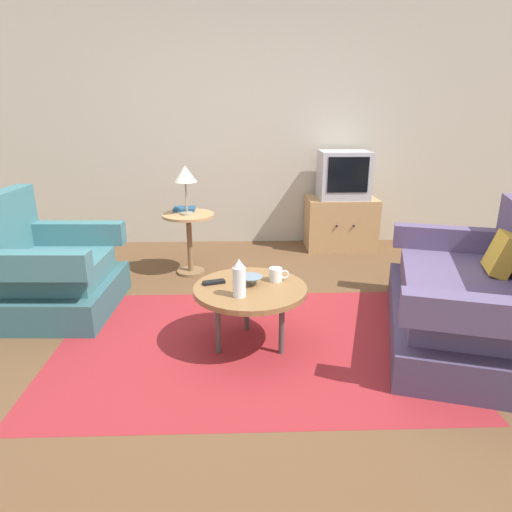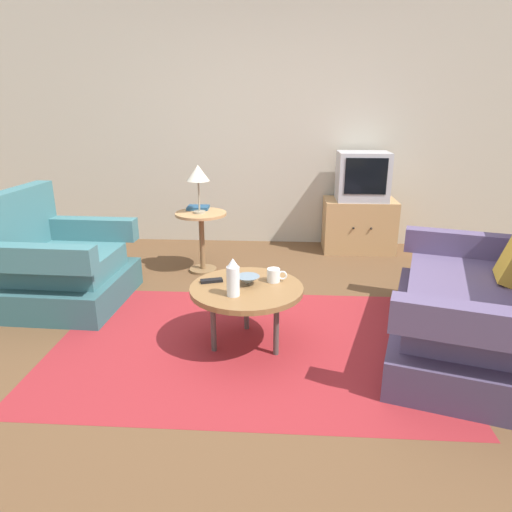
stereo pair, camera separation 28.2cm
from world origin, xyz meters
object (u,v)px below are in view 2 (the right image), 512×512
object	(u,v)px
couch	(480,309)
vase	(233,278)
armchair	(60,267)
side_table	(202,229)
mug	(274,275)
table_lamp	(198,175)
tv_remote_dark	(212,281)
book	(198,208)
coffee_table	(246,291)
tv_stand	(359,225)
television	(362,176)
bowl	(248,280)

from	to	relation	value
couch	vase	size ratio (longest dim) A/B	7.45
armchair	side_table	distance (m)	1.30
mug	table_lamp	bearing A→B (deg)	119.65
tv_remote_dark	book	size ratio (longest dim) A/B	0.74
couch	coffee_table	bearing A→B (deg)	108.29
armchair	tv_remote_dark	size ratio (longest dim) A/B	6.41
coffee_table	book	world-z (taller)	book
vase	coffee_table	bearing A→B (deg)	65.40
armchair	mug	size ratio (longest dim) A/B	7.32
coffee_table	side_table	xyz separation A→B (m)	(-0.55, 1.41, 0.03)
couch	tv_stand	distance (m)	2.20
coffee_table	book	xyz separation A→B (m)	(-0.60, 1.55, 0.21)
couch	book	size ratio (longest dim) A/B	8.71
armchair	tv_stand	bearing A→B (deg)	123.04
coffee_table	television	distance (m)	2.45
coffee_table	side_table	distance (m)	1.51
couch	television	size ratio (longest dim) A/B	3.39
armchair	bowl	size ratio (longest dim) A/B	6.34
television	vase	distance (m)	2.59
table_lamp	couch	bearing A→B (deg)	-33.06
coffee_table	tv_remote_dark	bearing A→B (deg)	165.70
armchair	book	xyz separation A→B (m)	(0.97, 0.94, 0.30)
tv_stand	tv_remote_dark	size ratio (longest dim) A/B	4.97
tv_stand	television	xyz separation A→B (m)	(0.00, -0.02, 0.54)
coffee_table	tv_stand	bearing A→B (deg)	64.09
vase	table_lamp	bearing A→B (deg)	107.59
bowl	book	distance (m)	1.64
mug	bowl	size ratio (longest dim) A/B	0.87
vase	tv_remote_dark	xyz separation A→B (m)	(-0.17, 0.21, -0.11)
armchair	book	world-z (taller)	armchair
tv_stand	bowl	world-z (taller)	tv_stand
tv_remote_dark	couch	bearing A→B (deg)	161.30
bowl	vase	bearing A→B (deg)	-111.91
coffee_table	bowl	bearing A→B (deg)	80.18
table_lamp	book	xyz separation A→B (m)	(-0.04, 0.17, -0.34)
side_table	table_lamp	xyz separation A→B (m)	(-0.01, -0.03, 0.52)
couch	table_lamp	size ratio (longest dim) A/B	4.04
table_lamp	mug	size ratio (longest dim) A/B	3.32
side_table	television	distance (m)	1.82
armchair	television	size ratio (longest dim) A/B	1.85
side_table	bowl	world-z (taller)	side_table
television	mug	size ratio (longest dim) A/B	3.96
vase	mug	world-z (taller)	vase
couch	mug	world-z (taller)	couch
tv_stand	table_lamp	xyz separation A→B (m)	(-1.61, -0.81, 0.66)
tv_stand	vase	xyz separation A→B (m)	(-1.13, -2.34, 0.26)
television	vase	size ratio (longest dim) A/B	2.20
armchair	mug	world-z (taller)	armchair
couch	mug	xyz separation A→B (m)	(-1.33, 0.06, 0.18)
side_table	mug	distance (m)	1.50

